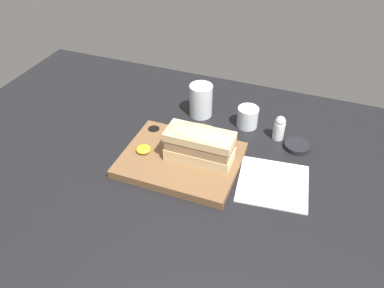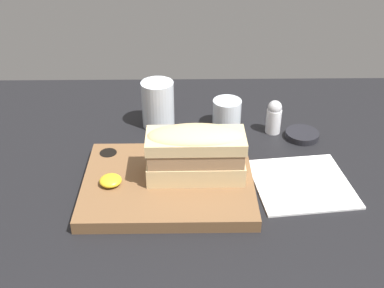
{
  "view_description": "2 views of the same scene",
  "coord_description": "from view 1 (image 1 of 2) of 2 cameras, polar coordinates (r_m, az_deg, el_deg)",
  "views": [
    {
      "loc": [
        19.6,
        -62.39,
        68.8
      ],
      "look_at": [
        -5.91,
        5.0,
        10.3
      ],
      "focal_mm": 35.0,
      "sensor_mm": 36.0,
      "label": 1
    },
    {
      "loc": [
        -6.21,
        -63.74,
        55.33
      ],
      "look_at": [
        -5.15,
        6.89,
        10.94
      ],
      "focal_mm": 45.0,
      "sensor_mm": 36.0,
      "label": 2
    }
  ],
  "objects": [
    {
      "name": "dining_table",
      "position": [
        0.94,
        2.3,
        -7.0
      ],
      "size": [
        165.29,
        106.99,
        2.0
      ],
      "color": "black",
      "rests_on": "ground"
    },
    {
      "name": "serving_board",
      "position": [
        0.99,
        -1.75,
        -2.39
      ],
      "size": [
        30.4,
        23.74,
        2.35
      ],
      "color": "brown",
      "rests_on": "dining_table"
    },
    {
      "name": "sandwich",
      "position": [
        0.94,
        1.17,
        0.12
      ],
      "size": [
        17.28,
        7.6,
        9.92
      ],
      "rotation": [
        0.0,
        0.0,
        0.01
      ],
      "color": "#DBBC84",
      "rests_on": "serving_board"
    },
    {
      "name": "mustard_dollop",
      "position": [
        1.0,
        -7.4,
        -0.79
      ],
      "size": [
        3.93,
        3.93,
        1.57
      ],
      "color": "gold",
      "rests_on": "serving_board"
    },
    {
      "name": "water_glass",
      "position": [
        1.15,
        1.36,
        6.37
      ],
      "size": [
        7.05,
        7.05,
        10.23
      ],
      "color": "silver",
      "rests_on": "dining_table"
    },
    {
      "name": "wine_glass",
      "position": [
        1.13,
        8.46,
        3.97
      ],
      "size": [
        6.23,
        6.23,
        6.2
      ],
      "color": "silver",
      "rests_on": "dining_table"
    },
    {
      "name": "napkin",
      "position": [
        0.96,
        12.24,
        -5.87
      ],
      "size": [
        18.97,
        18.59,
        0.4
      ],
      "rotation": [
        0.0,
        0.0,
        0.11
      ],
      "color": "white",
      "rests_on": "dining_table"
    },
    {
      "name": "salt_shaker",
      "position": [
        1.09,
        13.16,
        2.47
      ],
      "size": [
        3.19,
        3.19,
        7.47
      ],
      "color": "white",
      "rests_on": "dining_table"
    },
    {
      "name": "condiment_dish",
      "position": [
        1.08,
        15.71,
        -0.29
      ],
      "size": [
        7.03,
        7.03,
        1.35
      ],
      "color": "black",
      "rests_on": "dining_table"
    }
  ]
}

